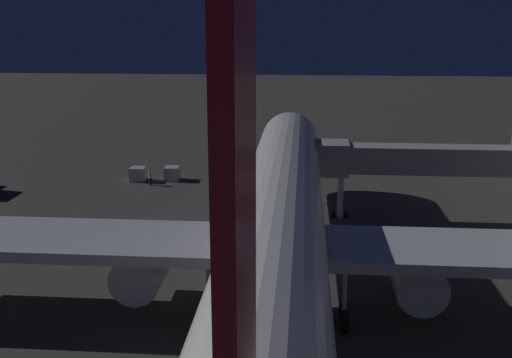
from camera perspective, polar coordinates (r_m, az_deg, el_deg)
ground_plane at (r=48.00m, az=2.47°, el=-7.76°), size 320.00×320.00×0.00m
airliner_at_gate at (r=38.54m, az=2.11°, el=-4.45°), size 53.08×61.55×20.77m
jet_bridge at (r=57.59m, az=13.82°, el=1.80°), size 19.95×3.40×7.38m
baggage_container_near_belt at (r=71.87m, az=-7.92°, el=0.54°), size 1.65×1.70×1.57m
baggage_container_mid_row at (r=72.22m, az=-11.10°, el=0.47°), size 1.70×1.69×1.58m
ground_crew_near_nose_gear at (r=69.92m, az=-9.96°, el=0.19°), size 0.40×0.40×1.74m
traffic_cone_nose_port at (r=68.51m, az=5.01°, el=-0.54°), size 0.36×0.36×0.55m
traffic_cone_nose_starboard at (r=68.60m, az=1.33°, el=-0.46°), size 0.36×0.36×0.55m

